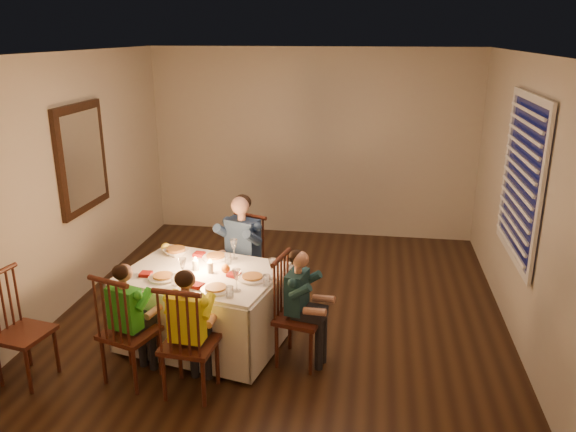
% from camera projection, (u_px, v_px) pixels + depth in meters
% --- Properties ---
extents(ground, '(5.00, 5.00, 0.00)m').
position_uv_depth(ground, '(282.00, 313.00, 5.84)').
color(ground, black).
rests_on(ground, ground).
extents(wall_left, '(0.02, 5.00, 2.60)m').
position_uv_depth(wall_left, '(67.00, 183.00, 5.77)').
color(wall_left, beige).
rests_on(wall_left, ground).
extents(wall_right, '(0.02, 5.00, 2.60)m').
position_uv_depth(wall_right, '(526.00, 203.00, 5.10)').
color(wall_right, beige).
rests_on(wall_right, ground).
extents(wall_back, '(4.50, 0.02, 2.60)m').
position_uv_depth(wall_back, '(312.00, 144.00, 7.78)').
color(wall_back, beige).
rests_on(wall_back, ground).
extents(ceiling, '(5.00, 5.00, 0.00)m').
position_uv_depth(ceiling, '(282.00, 53.00, 5.03)').
color(ceiling, white).
rests_on(ceiling, wall_back).
extents(dining_table, '(1.57, 1.27, 0.70)m').
position_uv_depth(dining_table, '(204.00, 292.00, 5.13)').
color(dining_table, white).
rests_on(dining_table, ground).
extents(chair_adult, '(0.52, 0.51, 0.99)m').
position_uv_depth(chair_adult, '(243.00, 306.00, 5.98)').
color(chair_adult, '#3B1A10').
rests_on(chair_adult, ground).
extents(chair_near_left, '(0.50, 0.49, 0.99)m').
position_uv_depth(chair_near_left, '(134.00, 378.00, 4.73)').
color(chair_near_left, '#3B1A10').
rests_on(chair_near_left, ground).
extents(chair_near_right, '(0.43, 0.42, 0.99)m').
position_uv_depth(chair_near_right, '(193.00, 392.00, 4.56)').
color(chair_near_right, '#3B1A10').
rests_on(chair_near_right, ground).
extents(chair_end, '(0.46, 0.48, 0.99)m').
position_uv_depth(chair_end, '(300.00, 361.00, 4.99)').
color(chair_end, '#3B1A10').
rests_on(chair_end, ground).
extents(chair_extra, '(0.44, 0.46, 0.97)m').
position_uv_depth(chair_extra, '(32.00, 379.00, 4.73)').
color(chair_extra, '#3B1A10').
rests_on(chair_extra, ground).
extents(adult, '(0.56, 0.54, 1.23)m').
position_uv_depth(adult, '(243.00, 306.00, 5.98)').
color(adult, navy).
rests_on(adult, ground).
extents(child_green, '(0.42, 0.40, 1.05)m').
position_uv_depth(child_green, '(134.00, 378.00, 4.73)').
color(child_green, green).
rests_on(child_green, ground).
extents(child_yellow, '(0.38, 0.36, 1.08)m').
position_uv_depth(child_yellow, '(193.00, 392.00, 4.56)').
color(child_yellow, yellow).
rests_on(child_yellow, ground).
extents(child_teal, '(0.38, 0.40, 1.05)m').
position_uv_depth(child_teal, '(300.00, 361.00, 4.99)').
color(child_teal, '#1B3C44').
rests_on(child_teal, ground).
extents(setting_adult, '(0.31, 0.31, 0.02)m').
position_uv_depth(setting_adult, '(216.00, 257.00, 5.35)').
color(setting_adult, white).
rests_on(setting_adult, dining_table).
extents(setting_green, '(0.31, 0.31, 0.02)m').
position_uv_depth(setting_green, '(163.00, 277.00, 4.91)').
color(setting_green, white).
rests_on(setting_green, dining_table).
extents(setting_yellow, '(0.31, 0.31, 0.02)m').
position_uv_depth(setting_yellow, '(216.00, 289.00, 4.69)').
color(setting_yellow, white).
rests_on(setting_yellow, dining_table).
extents(setting_teal, '(0.31, 0.31, 0.02)m').
position_uv_depth(setting_teal, '(252.00, 278.00, 4.90)').
color(setting_teal, white).
rests_on(setting_teal, dining_table).
extents(candle_left, '(0.06, 0.06, 0.10)m').
position_uv_depth(candle_left, '(196.00, 265.00, 5.07)').
color(candle_left, white).
rests_on(candle_left, dining_table).
extents(candle_right, '(0.06, 0.06, 0.10)m').
position_uv_depth(candle_right, '(210.00, 268.00, 5.02)').
color(candle_right, white).
rests_on(candle_right, dining_table).
extents(squash, '(0.09, 0.09, 0.09)m').
position_uv_depth(squash, '(166.00, 247.00, 5.50)').
color(squash, yellow).
rests_on(squash, dining_table).
extents(orange_fruit, '(0.08, 0.08, 0.08)m').
position_uv_depth(orange_fruit, '(226.00, 269.00, 5.02)').
color(orange_fruit, orange).
rests_on(orange_fruit, dining_table).
extents(serving_bowl, '(0.32, 0.32, 0.06)m').
position_uv_depth(serving_bowl, '(176.00, 252.00, 5.43)').
color(serving_bowl, white).
rests_on(serving_bowl, dining_table).
extents(wall_mirror, '(0.06, 0.95, 1.15)m').
position_uv_depth(wall_mirror, '(82.00, 158.00, 5.98)').
color(wall_mirror, black).
rests_on(wall_mirror, wall_left).
extents(window_blinds, '(0.07, 1.34, 1.54)m').
position_uv_depth(window_blinds, '(521.00, 179.00, 5.14)').
color(window_blinds, black).
rests_on(window_blinds, wall_right).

